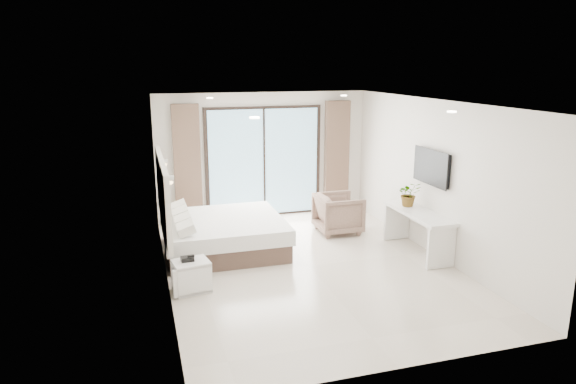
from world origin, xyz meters
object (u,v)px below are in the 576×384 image
object	(u,v)px
bed	(222,234)
console_desk	(418,222)
nightstand	(191,276)
armchair	(338,212)

from	to	relation	value
bed	console_desk	xyz separation A→B (m)	(3.30, -1.09, 0.26)
nightstand	bed	bearing A→B (deg)	55.58
nightstand	armchair	world-z (taller)	armchair
nightstand	console_desk	distance (m)	4.06
nightstand	console_desk	world-z (taller)	console_desk
console_desk	nightstand	bearing A→B (deg)	-173.41
nightstand	armchair	bearing A→B (deg)	22.33
bed	console_desk	distance (m)	3.48
nightstand	console_desk	bearing A→B (deg)	-2.94
bed	nightstand	world-z (taller)	bed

